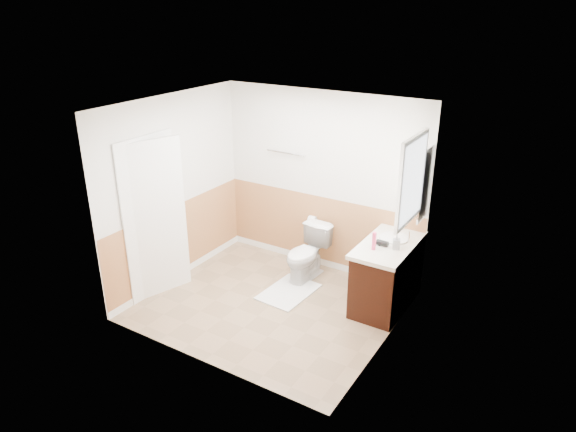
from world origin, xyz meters
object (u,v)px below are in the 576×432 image
Objects in this scene: toilet at (307,254)px; lotion_bottle at (374,241)px; bath_mat at (289,292)px; soap_dispenser at (397,242)px; vanity_cabinet at (387,276)px.

lotion_bottle reaches higher than toilet.
toilet is at bearing 90.00° from bath_mat.
vanity_cabinet is at bearing 139.38° from soap_dispenser.
soap_dispenser is at bearing -40.62° from vanity_cabinet.
soap_dispenser is (0.22, 0.16, -0.02)m from lotion_bottle.
bath_mat is at bearing -161.12° from vanity_cabinet.
vanity_cabinet is (1.18, 0.40, 0.39)m from bath_mat.
lotion_bottle reaches higher than soap_dispenser.
toilet is 0.67× the size of vanity_cabinet.
bath_mat is 3.64× the size of lotion_bottle.
toilet is 1.43m from soap_dispenser.
lotion_bottle reaches higher than vanity_cabinet.
toilet is 0.92× the size of bath_mat.
lotion_bottle is (-0.10, -0.26, 0.56)m from vanity_cabinet.
vanity_cabinet reaches higher than toilet.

